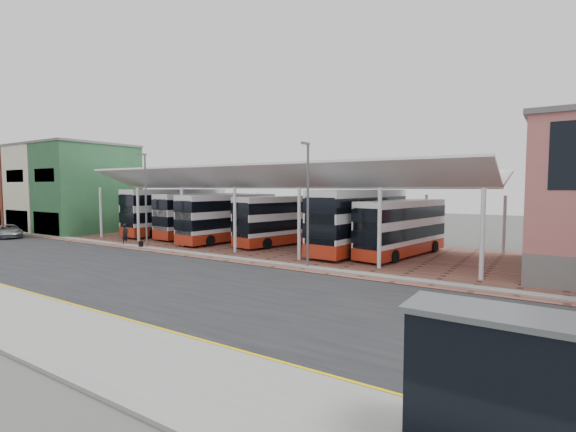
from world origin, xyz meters
name	(u,v)px	position (x,y,z in m)	size (l,w,h in m)	color
ground	(218,283)	(0.00, 0.00, 0.00)	(140.00, 140.00, 0.00)	#484B46
road	(205,286)	(0.00, -1.00, 0.01)	(120.00, 14.00, 0.02)	black
forecourt	(351,254)	(2.00, 13.00, 0.03)	(72.00, 16.00, 0.06)	brown
sidewalk	(50,328)	(0.00, -9.00, 0.07)	(120.00, 4.00, 0.14)	gray
north_kerb	(281,264)	(0.00, 6.20, 0.07)	(120.00, 0.80, 0.14)	gray
yellow_line_near	(100,315)	(0.00, -7.00, 0.03)	(120.00, 0.12, 0.01)	yellow
yellow_line_far	(107,313)	(0.00, -6.70, 0.03)	(120.00, 0.12, 0.01)	yellow
canopy	(274,181)	(-6.00, 13.94, 5.80)	(37.00, 11.63, 7.07)	silver
shop_green	(89,188)	(-30.00, 10.97, 5.12)	(6.40, 10.20, 10.22)	#2E5F38
shop_cream	(59,188)	(-36.50, 10.97, 5.12)	(6.40, 10.20, 10.22)	beige
shop_brick	(33,188)	(-43.00, 10.97, 5.12)	(6.40, 10.20, 10.22)	maroon
shop_ochre	(10,188)	(-49.50, 10.97, 5.12)	(6.40, 10.20, 10.22)	#B87D42
lamp_west	(146,198)	(-14.00, 6.27, 4.36)	(0.16, 0.90, 8.07)	#55585C
lamp_east	(308,201)	(2.00, 6.27, 4.36)	(0.16, 0.90, 8.07)	#55585C
bus_0	(177,212)	(-19.84, 14.89, 2.52)	(3.94, 12.23, 4.95)	silver
bus_1	(204,215)	(-15.58, 14.85, 2.30)	(3.50, 11.12, 4.51)	silver
bus_2	(229,218)	(-10.95, 13.41, 2.29)	(3.44, 11.04, 4.48)	silver
bus_3	(286,220)	(-5.27, 14.71, 2.23)	(4.64, 10.85, 4.36)	silver
bus_4	(360,221)	(2.18, 14.24, 2.53)	(3.66, 12.23, 4.97)	silver
bus_5	(402,228)	(5.64, 14.17, 2.14)	(4.00, 10.42, 4.19)	silver
silver_car	(8,231)	(-32.23, 3.29, 0.69)	(2.24, 4.86, 1.35)	#93969A
pedestrian	(125,234)	(-17.22, 6.48, 1.00)	(0.69, 0.45, 1.88)	black
suitcase	(141,244)	(-14.47, 6.05, 0.34)	(0.33, 0.23, 0.56)	black
bus_shelter	(508,370)	(14.86, -8.16, 1.83)	(3.41, 1.56, 2.72)	black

